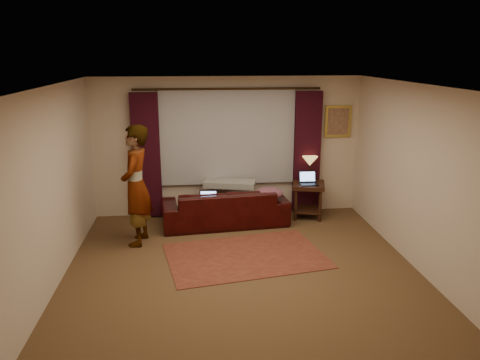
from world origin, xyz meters
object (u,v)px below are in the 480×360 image
object	(u,v)px
tiffany_lamp	(310,169)
laptop_table	(309,178)
sofa	(225,200)
laptop_sofa	(208,199)
end_table	(308,200)
person	(136,186)

from	to	relation	value
tiffany_lamp	laptop_table	distance (m)	0.29
tiffany_lamp	laptop_table	size ratio (longest dim) A/B	1.35
sofa	laptop_sofa	size ratio (longest dim) A/B	6.64
end_table	person	bearing A→B (deg)	-163.06
person	laptop_sofa	bearing A→B (deg)	119.96
sofa	person	world-z (taller)	person
laptop_sofa	person	bearing A→B (deg)	-151.79
end_table	laptop_table	xyz separation A→B (m)	(-0.02, -0.09, 0.45)
sofa	laptop_sofa	world-z (taller)	sofa
sofa	laptop_sofa	bearing A→B (deg)	32.33
person	tiffany_lamp	bearing A→B (deg)	116.71
laptop_table	person	world-z (taller)	person
laptop_table	laptop_sofa	bearing A→B (deg)	-169.87
end_table	laptop_sofa	bearing A→B (deg)	-166.84
laptop_table	person	distance (m)	3.14
sofa	end_table	distance (m)	1.60
sofa	tiffany_lamp	distance (m)	1.73
sofa	laptop_sofa	distance (m)	0.41
sofa	end_table	size ratio (longest dim) A/B	3.36
laptop_table	tiffany_lamp	bearing A→B (deg)	73.53
end_table	person	size ratio (longest dim) A/B	0.34
laptop_sofa	tiffany_lamp	world-z (taller)	tiffany_lamp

